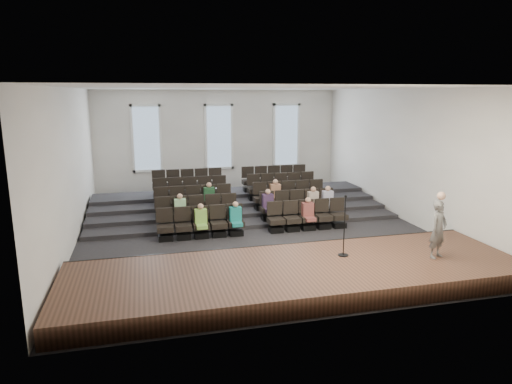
% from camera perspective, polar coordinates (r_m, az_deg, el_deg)
% --- Properties ---
extents(ground, '(14.00, 14.00, 0.00)m').
position_cam_1_polar(ground, '(16.64, -0.49, -4.60)').
color(ground, black).
rests_on(ground, ground).
extents(ceiling, '(12.00, 14.00, 0.02)m').
position_cam_1_polar(ceiling, '(15.92, -0.53, 12.92)').
color(ceiling, white).
rests_on(ceiling, ground).
extents(wall_back, '(12.00, 0.04, 5.00)m').
position_cam_1_polar(wall_back, '(22.93, -4.67, 6.40)').
color(wall_back, white).
rests_on(wall_back, ground).
extents(wall_front, '(12.00, 0.04, 5.00)m').
position_cam_1_polar(wall_front, '(9.54, 9.47, -2.04)').
color(wall_front, white).
rests_on(wall_front, ground).
extents(wall_left, '(0.04, 14.00, 5.00)m').
position_cam_1_polar(wall_left, '(15.82, -22.25, 2.89)').
color(wall_left, white).
rests_on(wall_left, ground).
extents(wall_right, '(0.04, 14.00, 5.00)m').
position_cam_1_polar(wall_right, '(18.45, 18.04, 4.42)').
color(wall_right, white).
rests_on(wall_right, ground).
extents(stage, '(11.80, 3.60, 0.50)m').
position_cam_1_polar(stage, '(11.94, 5.37, -10.33)').
color(stage, '#503022').
rests_on(stage, ground).
extents(stage_lip, '(11.80, 0.06, 0.52)m').
position_cam_1_polar(stage_lip, '(13.51, 2.86, -7.56)').
color(stage_lip, black).
rests_on(stage_lip, ground).
extents(risers, '(11.80, 4.80, 0.60)m').
position_cam_1_polar(risers, '(19.58, -2.68, -1.43)').
color(risers, black).
rests_on(risers, ground).
extents(seating_rows, '(6.80, 4.70, 1.67)m').
position_cam_1_polar(seating_rows, '(17.91, -1.66, -1.12)').
color(seating_rows, black).
rests_on(seating_rows, ground).
extents(windows, '(8.44, 0.10, 3.24)m').
position_cam_1_polar(windows, '(22.84, -4.65, 6.89)').
color(windows, white).
rests_on(windows, wall_back).
extents(audience, '(6.05, 2.64, 1.10)m').
position_cam_1_polar(audience, '(16.82, 0.38, -1.54)').
color(audience, '#86C04D').
rests_on(audience, seating_rows).
extents(speaker, '(0.67, 0.57, 1.56)m').
position_cam_1_polar(speaker, '(13.09, 21.83, -4.37)').
color(speaker, '#565451').
rests_on(speaker, stage).
extents(mic_stand, '(0.28, 0.28, 1.69)m').
position_cam_1_polar(mic_stand, '(12.60, 10.93, -5.64)').
color(mic_stand, black).
rests_on(mic_stand, stage).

